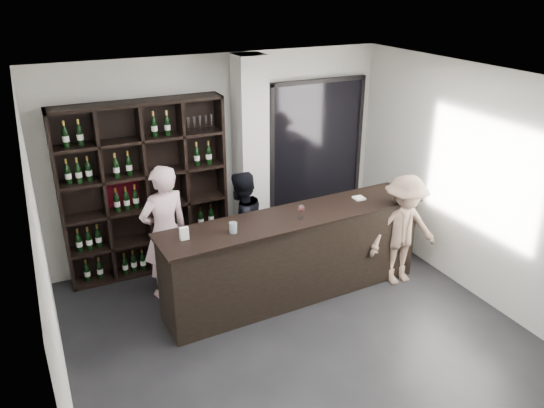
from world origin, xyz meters
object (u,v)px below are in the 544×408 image
wine_shelf (145,190)px  tasting_counter (295,256)px  taster_pink (165,232)px  customer (403,230)px  taster_black (241,226)px

wine_shelf → tasting_counter: bearing=-44.3°
taster_pink → customer: size_ratio=1.16×
taster_pink → taster_black: 1.04m
tasting_counter → customer: (1.45, -0.30, 0.19)m
taster_pink → customer: bearing=146.6°
taster_black → tasting_counter: bearing=96.1°
taster_pink → customer: taster_pink is taller
wine_shelf → taster_pink: wine_shelf is taller
customer → wine_shelf: bearing=153.1°
wine_shelf → tasting_counter: (1.50, -1.47, -0.63)m
customer → taster_black: bearing=154.6°
wine_shelf → taster_pink: bearing=-86.0°
taster_pink → taster_black: taster_pink is taller
tasting_counter → taster_black: taster_black is taller
taster_pink → customer: (2.90, -1.05, -0.12)m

